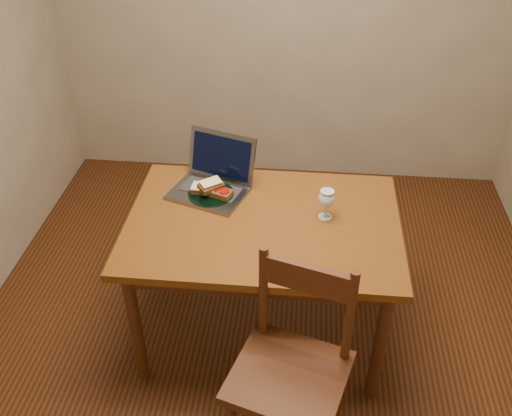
# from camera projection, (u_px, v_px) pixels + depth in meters

# --- Properties ---
(floor) EXTENTS (3.20, 3.20, 0.02)m
(floor) POSITION_uv_depth(u_px,v_px,m) (266.00, 322.00, 3.19)
(floor) COLOR black
(floor) RESTS_ON ground
(back_wall) EXTENTS (3.20, 0.02, 2.60)m
(back_wall) POSITION_uv_depth(u_px,v_px,m) (289.00, 0.00, 3.72)
(back_wall) COLOR gray
(back_wall) RESTS_ON floor
(table) EXTENTS (1.30, 0.90, 0.74)m
(table) POSITION_uv_depth(u_px,v_px,m) (263.00, 235.00, 2.76)
(table) COLOR #522E0D
(table) RESTS_ON floor
(chair) EXTENTS (0.56, 0.54, 0.48)m
(chair) POSITION_uv_depth(u_px,v_px,m) (292.00, 362.00, 2.30)
(chair) COLOR #3C1A0C
(chair) RESTS_ON floor
(plate) EXTENTS (0.23, 0.23, 0.02)m
(plate) POSITION_uv_depth(u_px,v_px,m) (211.00, 195.00, 2.87)
(plate) COLOR black
(plate) RESTS_ON table
(sandwich_cheese) EXTENTS (0.13, 0.09, 0.04)m
(sandwich_cheese) POSITION_uv_depth(u_px,v_px,m) (204.00, 188.00, 2.87)
(sandwich_cheese) COLOR #381E0C
(sandwich_cheese) RESTS_ON plate
(sandwich_tomato) EXTENTS (0.14, 0.11, 0.04)m
(sandwich_tomato) POSITION_uv_depth(u_px,v_px,m) (219.00, 192.00, 2.84)
(sandwich_tomato) COLOR #381E0C
(sandwich_tomato) RESTS_ON plate
(sandwich_top) EXTENTS (0.14, 0.13, 0.04)m
(sandwich_top) POSITION_uv_depth(u_px,v_px,m) (211.00, 185.00, 2.84)
(sandwich_top) COLOR #381E0C
(sandwich_top) RESTS_ON plate
(milk_glass) EXTENTS (0.08, 0.08, 0.16)m
(milk_glass) POSITION_uv_depth(u_px,v_px,m) (326.00, 204.00, 2.69)
(milk_glass) COLOR white
(milk_glass) RESTS_ON table
(laptop) EXTENTS (0.45, 0.43, 0.27)m
(laptop) POSITION_uv_depth(u_px,v_px,m) (214.00, 176.00, 2.90)
(laptop) COLOR slate
(laptop) RESTS_ON table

